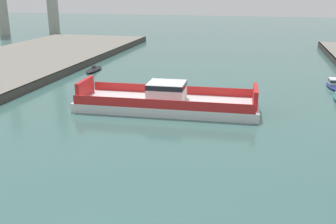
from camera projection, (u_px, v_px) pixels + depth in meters
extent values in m
cube|color=silver|center=(167.00, 105.00, 47.72)|extent=(22.59, 8.14, 1.10)
cube|color=red|center=(172.00, 89.00, 50.63)|extent=(21.37, 1.14, 1.10)
cube|color=red|center=(161.00, 104.00, 44.12)|extent=(21.37, 1.14, 1.10)
cube|color=silver|center=(167.00, 92.00, 47.19)|extent=(4.64, 4.10, 2.32)
cube|color=black|center=(167.00, 85.00, 46.94)|extent=(4.68, 4.15, 0.60)
cube|color=red|center=(255.00, 96.00, 45.29)|extent=(0.74, 4.98, 2.20)
cube|color=red|center=(85.00, 88.00, 49.13)|extent=(0.74, 4.98, 2.20)
ellipsoid|color=navy|center=(334.00, 86.00, 58.50)|extent=(2.18, 5.86, 0.38)
cube|color=silver|center=(334.00, 81.00, 58.71)|extent=(1.49, 2.07, 0.85)
cube|color=black|center=(334.00, 81.00, 58.68)|extent=(1.53, 2.13, 0.25)
ellipsoid|color=black|center=(94.00, 69.00, 69.93)|extent=(2.30, 6.48, 0.54)
cube|color=#4C4C51|center=(94.00, 67.00, 69.77)|extent=(0.68, 0.44, 0.50)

